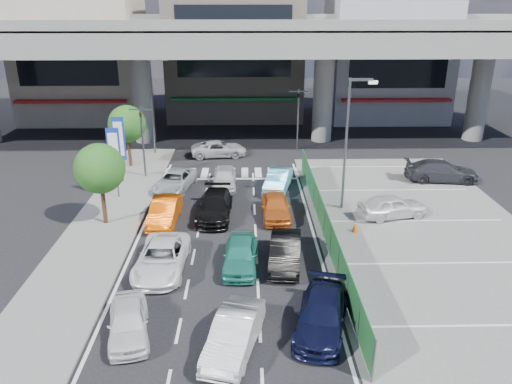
{
  "coord_description": "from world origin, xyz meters",
  "views": [
    {
      "loc": [
        1.11,
        -22.3,
        12.17
      ],
      "look_at": [
        1.64,
        3.61,
        2.08
      ],
      "focal_mm": 35.0,
      "sensor_mm": 36.0,
      "label": 1
    }
  ],
  "objects_px": {
    "traffic_light_left": "(141,125)",
    "parked_sedan_white": "(392,206)",
    "sedan_white_mid_left": "(162,258)",
    "traffic_cone": "(355,227)",
    "tree_near": "(100,169)",
    "crossing_wagon_silver": "(219,149)",
    "street_lamp_left": "(153,97)",
    "minivan_navy_back": "(321,315)",
    "taxi_orange_right": "(276,206)",
    "kei_truck_front_right": "(278,180)",
    "traffic_light_right": "(298,104)",
    "parked_sedan_dgrey": "(441,171)",
    "signboard_far": "(119,141)",
    "sedan_white_front_mid": "(224,178)",
    "taxi_teal_mid": "(240,254)",
    "street_lamp_right": "(350,134)",
    "hatch_white_back_mid": "(234,334)",
    "signboard_near": "(114,153)",
    "tree_far": "(127,124)",
    "van_white_back_left": "(128,321)",
    "sedan_black_mid": "(215,206)",
    "wagon_silver_front_left": "(175,181)",
    "taxi_orange_left": "(165,211)"
  },
  "relations": [
    {
      "from": "sedan_white_front_mid",
      "to": "traffic_cone",
      "type": "height_order",
      "value": "sedan_white_front_mid"
    },
    {
      "from": "taxi_orange_right",
      "to": "wagon_silver_front_left",
      "type": "bearing_deg",
      "value": 142.46
    },
    {
      "from": "kei_truck_front_right",
      "to": "street_lamp_right",
      "type": "bearing_deg",
      "value": -27.42
    },
    {
      "from": "signboard_far",
      "to": "sedan_black_mid",
      "type": "xyz_separation_m",
      "value": [
        6.82,
        -6.09,
        -2.37
      ]
    },
    {
      "from": "traffic_light_left",
      "to": "taxi_teal_mid",
      "type": "bearing_deg",
      "value": -61.81
    },
    {
      "from": "signboard_far",
      "to": "sedan_white_front_mid",
      "type": "xyz_separation_m",
      "value": [
        7.2,
        -1.12,
        -2.38
      ]
    },
    {
      "from": "tree_far",
      "to": "kei_truck_front_right",
      "type": "bearing_deg",
      "value": -24.56
    },
    {
      "from": "sedan_black_mid",
      "to": "signboard_near",
      "type": "bearing_deg",
      "value": 156.34
    },
    {
      "from": "taxi_orange_right",
      "to": "traffic_light_right",
      "type": "bearing_deg",
      "value": 77.99
    },
    {
      "from": "traffic_light_left",
      "to": "tree_far",
      "type": "distance_m",
      "value": 3.02
    },
    {
      "from": "wagon_silver_front_left",
      "to": "parked_sedan_dgrey",
      "type": "distance_m",
      "value": 18.69
    },
    {
      "from": "signboard_near",
      "to": "sedan_black_mid",
      "type": "distance_m",
      "value": 7.51
    },
    {
      "from": "taxi_orange_right",
      "to": "street_lamp_left",
      "type": "bearing_deg",
      "value": 123.44
    },
    {
      "from": "signboard_near",
      "to": "signboard_far",
      "type": "distance_m",
      "value": 3.03
    },
    {
      "from": "tree_near",
      "to": "crossing_wagon_silver",
      "type": "xyz_separation_m",
      "value": [
        5.86,
        13.19,
        -2.76
      ]
    },
    {
      "from": "traffic_light_right",
      "to": "street_lamp_left",
      "type": "relative_size",
      "value": 0.65
    },
    {
      "from": "sedan_white_front_mid",
      "to": "parked_sedan_white",
      "type": "height_order",
      "value": "parked_sedan_white"
    },
    {
      "from": "traffic_light_right",
      "to": "street_lamp_right",
      "type": "height_order",
      "value": "street_lamp_right"
    },
    {
      "from": "signboard_near",
      "to": "taxi_orange_right",
      "type": "distance_m",
      "value": 10.78
    },
    {
      "from": "minivan_navy_back",
      "to": "taxi_orange_right",
      "type": "distance_m",
      "value": 10.88
    },
    {
      "from": "sedan_white_front_mid",
      "to": "tree_near",
      "type": "bearing_deg",
      "value": -138.9
    },
    {
      "from": "street_lamp_right",
      "to": "parked_sedan_white",
      "type": "xyz_separation_m",
      "value": [
        2.51,
        -1.43,
        -4.02
      ]
    },
    {
      "from": "traffic_light_right",
      "to": "kei_truck_front_right",
      "type": "height_order",
      "value": "traffic_light_right"
    },
    {
      "from": "signboard_near",
      "to": "kei_truck_front_right",
      "type": "height_order",
      "value": "signboard_near"
    },
    {
      "from": "sedan_white_mid_left",
      "to": "traffic_light_left",
      "type": "bearing_deg",
      "value": 105.69
    },
    {
      "from": "street_lamp_left",
      "to": "crossing_wagon_silver",
      "type": "relative_size",
      "value": 1.77
    },
    {
      "from": "tree_far",
      "to": "sedan_white_mid_left",
      "type": "bearing_deg",
      "value": -72.91
    },
    {
      "from": "taxi_orange_left",
      "to": "crossing_wagon_silver",
      "type": "relative_size",
      "value": 0.92
    },
    {
      "from": "street_lamp_right",
      "to": "sedan_white_mid_left",
      "type": "bearing_deg",
      "value": -144.16
    },
    {
      "from": "crossing_wagon_silver",
      "to": "signboard_far",
      "type": "bearing_deg",
      "value": 128.45
    },
    {
      "from": "kei_truck_front_right",
      "to": "parked_sedan_dgrey",
      "type": "distance_m",
      "value": 11.72
    },
    {
      "from": "traffic_light_left",
      "to": "parked_sedan_dgrey",
      "type": "distance_m",
      "value": 21.38
    },
    {
      "from": "sedan_white_mid_left",
      "to": "traffic_cone",
      "type": "bearing_deg",
      "value": 23.14
    },
    {
      "from": "street_lamp_left",
      "to": "hatch_white_back_mid",
      "type": "distance_m",
      "value": 26.42
    },
    {
      "from": "signboard_far",
      "to": "sedan_white_mid_left",
      "type": "height_order",
      "value": "signboard_far"
    },
    {
      "from": "traffic_light_left",
      "to": "parked_sedan_white",
      "type": "height_order",
      "value": "traffic_light_left"
    },
    {
      "from": "sedan_white_mid_left",
      "to": "kei_truck_front_right",
      "type": "xyz_separation_m",
      "value": [
        6.21,
        10.75,
        -0.0
      ]
    },
    {
      "from": "street_lamp_left",
      "to": "taxi_orange_right",
      "type": "height_order",
      "value": "street_lamp_left"
    },
    {
      "from": "hatch_white_back_mid",
      "to": "street_lamp_left",
      "type": "bearing_deg",
      "value": 120.17
    },
    {
      "from": "kei_truck_front_right",
      "to": "van_white_back_left",
      "type": "bearing_deg",
      "value": -99.25
    },
    {
      "from": "traffic_light_right",
      "to": "sedan_black_mid",
      "type": "xyz_separation_m",
      "value": [
        -6.28,
        -14.1,
        -3.25
      ]
    },
    {
      "from": "hatch_white_back_mid",
      "to": "van_white_back_left",
      "type": "bearing_deg",
      "value": -178.18
    },
    {
      "from": "van_white_back_left",
      "to": "tree_far",
      "type": "bearing_deg",
      "value": 90.04
    },
    {
      "from": "signboard_near",
      "to": "kei_truck_front_right",
      "type": "distance_m",
      "value": 10.84
    },
    {
      "from": "traffic_light_right",
      "to": "taxi_orange_left",
      "type": "bearing_deg",
      "value": -121.78
    },
    {
      "from": "taxi_orange_right",
      "to": "signboard_near",
      "type": "bearing_deg",
      "value": 161.09
    },
    {
      "from": "traffic_light_left",
      "to": "hatch_white_back_mid",
      "type": "distance_m",
      "value": 20.6
    },
    {
      "from": "minivan_navy_back",
      "to": "parked_sedan_white",
      "type": "distance_m",
      "value": 12.01
    },
    {
      "from": "minivan_navy_back",
      "to": "parked_sedan_dgrey",
      "type": "relative_size",
      "value": 0.91
    },
    {
      "from": "traffic_light_right",
      "to": "taxi_orange_right",
      "type": "distance_m",
      "value": 14.79
    }
  ]
}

